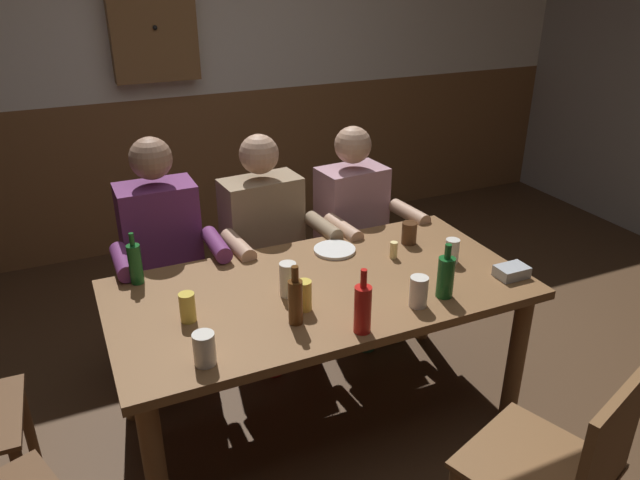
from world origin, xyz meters
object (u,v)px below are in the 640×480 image
at_px(bottle_0, 295,300).
at_px(pint_glass_4, 419,292).
at_px(plate_0, 335,250).
at_px(bottle_2, 446,276).
at_px(condiment_caddy, 512,272).
at_px(pint_glass_3, 204,349).
at_px(pint_glass_1, 187,307).
at_px(person_2, 358,222).
at_px(pint_glass_6, 409,233).
at_px(pint_glass_2, 288,279).
at_px(person_1, 268,237).
at_px(person_0, 164,251).
at_px(chair_empty_near_right, 561,473).
at_px(pint_glass_5, 452,251).
at_px(table_candle, 394,250).
at_px(bottle_1, 135,263).
at_px(wall_dart_cabinet, 153,27).
at_px(bottle_3, 362,308).
at_px(pint_glass_0, 304,295).
at_px(dining_table, 320,305).

distance_m(bottle_0, pint_glass_4, 0.51).
height_order(plate_0, bottle_2, bottle_2).
distance_m(condiment_caddy, pint_glass_3, 1.40).
bearing_deg(pint_glass_1, person_2, 32.63).
bearing_deg(pint_glass_6, pint_glass_2, -162.77).
xyz_separation_m(person_1, pint_glass_6, (0.57, -0.48, 0.11)).
relative_size(person_0, chair_empty_near_right, 1.42).
height_order(bottle_0, pint_glass_5, bottle_0).
bearing_deg(table_candle, pint_glass_6, 35.08).
distance_m(table_candle, bottle_2, 0.40).
relative_size(bottle_1, pint_glass_2, 1.59).
distance_m(pint_glass_4, wall_dart_cabinet, 2.67).
height_order(plate_0, bottle_3, bottle_3).
xyz_separation_m(plate_0, pint_glass_0, (-0.34, -0.43, 0.06)).
bearing_deg(pint_glass_4, chair_empty_near_right, -83.26).
bearing_deg(pint_glass_4, condiment_caddy, 4.21).
distance_m(bottle_2, pint_glass_1, 1.05).
relative_size(person_0, bottle_1, 5.29).
distance_m(condiment_caddy, bottle_1, 1.65).
height_order(person_0, table_candle, person_0).
height_order(person_0, chair_empty_near_right, person_0).
xyz_separation_m(pint_glass_0, pint_glass_3, (-0.45, -0.19, -0.00)).
distance_m(person_0, person_2, 1.08).
distance_m(dining_table, pint_glass_2, 0.23).
relative_size(pint_glass_1, pint_glass_6, 1.09).
relative_size(bottle_1, pint_glass_6, 2.15).
xyz_separation_m(dining_table, pint_glass_6, (0.58, 0.21, 0.15)).
relative_size(pint_glass_3, pint_glass_4, 0.93).
bearing_deg(dining_table, pint_glass_0, -132.99).
xyz_separation_m(bottle_3, pint_glass_1, (-0.58, 0.34, -0.04)).
height_order(dining_table, person_2, person_2).
relative_size(chair_empty_near_right, pint_glass_4, 6.77).
bearing_deg(pint_glass_5, pint_glass_6, 105.79).
height_order(bottle_3, pint_glass_6, bottle_3).
bearing_deg(bottle_3, person_0, 116.34).
bearing_deg(bottle_1, chair_empty_near_right, -52.34).
relative_size(table_candle, plate_0, 0.40).
bearing_deg(pint_glass_6, bottle_1, 173.60).
relative_size(person_1, bottle_0, 4.89).
xyz_separation_m(pint_glass_3, pint_glass_6, (1.17, 0.55, -0.01)).
relative_size(dining_table, pint_glass_3, 14.78).
bearing_deg(pint_glass_6, plate_0, 169.65).
xyz_separation_m(dining_table, person_2, (0.54, 0.68, 0.03)).
height_order(person_0, pint_glass_2, person_0).
bearing_deg(pint_glass_5, table_candle, 146.22).
bearing_deg(bottle_0, condiment_caddy, -2.77).
bearing_deg(bottle_0, table_candle, 27.53).
relative_size(person_1, wall_dart_cabinet, 1.72).
distance_m(person_2, bottle_0, 1.19).
bearing_deg(person_1, dining_table, 84.84).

